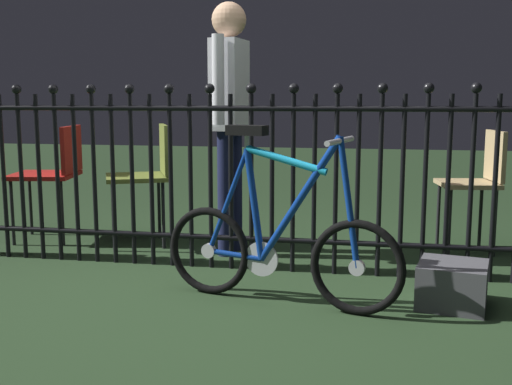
{
  "coord_description": "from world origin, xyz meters",
  "views": [
    {
      "loc": [
        0.73,
        -2.88,
        1.03
      ],
      "look_at": [
        0.14,
        0.21,
        0.55
      ],
      "focal_mm": 43.34,
      "sensor_mm": 36.0,
      "label": 1
    }
  ],
  "objects_px": {
    "bicycle": "(279,243)",
    "person_visitor": "(230,106)",
    "chair_red": "(54,169)",
    "chair_tan": "(478,177)",
    "chair_olive": "(148,170)",
    "display_crate": "(452,285)"
  },
  "relations": [
    {
      "from": "bicycle",
      "to": "person_visitor",
      "type": "relative_size",
      "value": 0.76
    },
    {
      "from": "chair_red",
      "to": "bicycle",
      "type": "bearing_deg",
      "value": -31.54
    },
    {
      "from": "chair_red",
      "to": "chair_tan",
      "type": "relative_size",
      "value": 1.02
    },
    {
      "from": "chair_red",
      "to": "chair_olive",
      "type": "xyz_separation_m",
      "value": [
        0.71,
        0.0,
        0.01
      ]
    },
    {
      "from": "chair_tan",
      "to": "display_crate",
      "type": "xyz_separation_m",
      "value": [
        -0.29,
        -1.2,
        -0.4
      ]
    },
    {
      "from": "display_crate",
      "to": "bicycle",
      "type": "bearing_deg",
      "value": -171.84
    },
    {
      "from": "chair_tan",
      "to": "display_crate",
      "type": "distance_m",
      "value": 1.3
    },
    {
      "from": "display_crate",
      "to": "person_visitor",
      "type": "bearing_deg",
      "value": 147.33
    },
    {
      "from": "chair_tan",
      "to": "chair_olive",
      "type": "xyz_separation_m",
      "value": [
        -2.26,
        -0.21,
        0.02
      ]
    },
    {
      "from": "chair_tan",
      "to": "bicycle",
      "type": "bearing_deg",
      "value": -130.96
    },
    {
      "from": "person_visitor",
      "to": "display_crate",
      "type": "height_order",
      "value": "person_visitor"
    },
    {
      "from": "chair_olive",
      "to": "chair_red",
      "type": "bearing_deg",
      "value": -179.99
    },
    {
      "from": "bicycle",
      "to": "chair_olive",
      "type": "height_order",
      "value": "bicycle"
    },
    {
      "from": "chair_red",
      "to": "person_visitor",
      "type": "bearing_deg",
      "value": -5.71
    },
    {
      "from": "chair_red",
      "to": "chair_tan",
      "type": "height_order",
      "value": "chair_red"
    },
    {
      "from": "bicycle",
      "to": "chair_red",
      "type": "distance_m",
      "value": 2.14
    },
    {
      "from": "person_visitor",
      "to": "display_crate",
      "type": "xyz_separation_m",
      "value": [
        1.34,
        -0.86,
        -0.87
      ]
    },
    {
      "from": "chair_red",
      "to": "display_crate",
      "type": "height_order",
      "value": "chair_red"
    },
    {
      "from": "person_visitor",
      "to": "chair_olive",
      "type": "bearing_deg",
      "value": 167.94
    },
    {
      "from": "chair_olive",
      "to": "display_crate",
      "type": "bearing_deg",
      "value": -26.78
    },
    {
      "from": "chair_red",
      "to": "person_visitor",
      "type": "distance_m",
      "value": 1.42
    },
    {
      "from": "bicycle",
      "to": "chair_tan",
      "type": "height_order",
      "value": "bicycle"
    }
  ]
}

